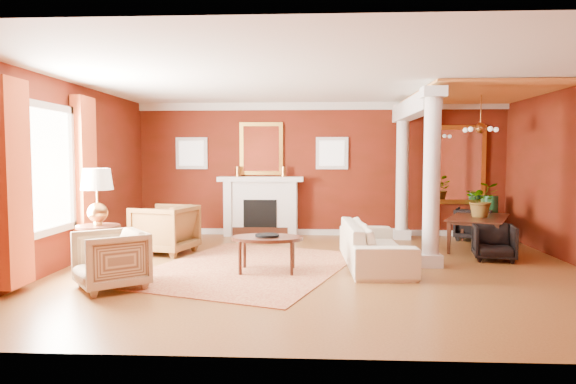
# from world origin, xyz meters

# --- Properties ---
(ground) EXTENTS (8.00, 8.00, 0.00)m
(ground) POSITION_xyz_m (0.00, 0.00, 0.00)
(ground) COLOR brown
(ground) RESTS_ON ground
(room_shell) EXTENTS (8.04, 7.04, 2.92)m
(room_shell) POSITION_xyz_m (0.00, 0.00, 2.02)
(room_shell) COLOR #60170D
(room_shell) RESTS_ON ground
(fireplace) EXTENTS (1.85, 0.42, 1.29)m
(fireplace) POSITION_xyz_m (-1.30, 3.32, 0.65)
(fireplace) COLOR silver
(fireplace) RESTS_ON ground
(overmantel_mirror) EXTENTS (0.95, 0.07, 1.15)m
(overmantel_mirror) POSITION_xyz_m (-1.30, 3.45, 1.90)
(overmantel_mirror) COLOR gold
(overmantel_mirror) RESTS_ON fireplace
(flank_window_left) EXTENTS (0.70, 0.07, 0.70)m
(flank_window_left) POSITION_xyz_m (-2.85, 3.46, 1.80)
(flank_window_left) COLOR silver
(flank_window_left) RESTS_ON room_shell
(flank_window_right) EXTENTS (0.70, 0.07, 0.70)m
(flank_window_right) POSITION_xyz_m (0.25, 3.46, 1.80)
(flank_window_right) COLOR silver
(flank_window_right) RESTS_ON room_shell
(left_window) EXTENTS (0.21, 2.55, 2.60)m
(left_window) POSITION_xyz_m (-3.89, -0.60, 1.42)
(left_window) COLOR white
(left_window) RESTS_ON room_shell
(column_front) EXTENTS (0.36, 0.36, 2.80)m
(column_front) POSITION_xyz_m (1.70, 0.30, 1.43)
(column_front) COLOR silver
(column_front) RESTS_ON ground
(column_back) EXTENTS (0.36, 0.36, 2.80)m
(column_back) POSITION_xyz_m (1.70, 3.00, 1.43)
(column_back) COLOR silver
(column_back) RESTS_ON ground
(header_beam) EXTENTS (0.30, 3.20, 0.32)m
(header_beam) POSITION_xyz_m (1.70, 1.90, 2.62)
(header_beam) COLOR silver
(header_beam) RESTS_ON column_front
(amber_ceiling) EXTENTS (2.30, 3.40, 0.04)m
(amber_ceiling) POSITION_xyz_m (2.85, 1.75, 2.87)
(amber_ceiling) COLOR #E99644
(amber_ceiling) RESTS_ON room_shell
(dining_mirror) EXTENTS (1.30, 0.07, 1.70)m
(dining_mirror) POSITION_xyz_m (2.90, 3.45, 1.55)
(dining_mirror) COLOR gold
(dining_mirror) RESTS_ON room_shell
(chandelier) EXTENTS (0.60, 0.62, 0.75)m
(chandelier) POSITION_xyz_m (2.90, 1.80, 2.25)
(chandelier) COLOR #B27738
(chandelier) RESTS_ON room_shell
(crown_trim) EXTENTS (8.00, 0.08, 0.16)m
(crown_trim) POSITION_xyz_m (0.00, 3.46, 2.82)
(crown_trim) COLOR silver
(crown_trim) RESTS_ON room_shell
(base_trim) EXTENTS (8.00, 0.08, 0.12)m
(base_trim) POSITION_xyz_m (0.00, 3.46, 0.06)
(base_trim) COLOR silver
(base_trim) RESTS_ON ground
(rug) EXTENTS (3.77, 4.34, 0.01)m
(rug) POSITION_xyz_m (-1.15, 0.03, 0.01)
(rug) COLOR maroon
(rug) RESTS_ON ground
(sofa) EXTENTS (0.77, 2.36, 0.91)m
(sofa) POSITION_xyz_m (0.84, 0.34, 0.46)
(sofa) COLOR beige
(sofa) RESTS_ON ground
(armchair_leopard) EXTENTS (1.10, 1.14, 0.96)m
(armchair_leopard) POSITION_xyz_m (-2.79, 1.13, 0.48)
(armchair_leopard) COLOR black
(armchair_leopard) RESTS_ON ground
(armchair_stripe) EXTENTS (1.11, 1.12, 0.84)m
(armchair_stripe) POSITION_xyz_m (-2.78, -1.31, 0.42)
(armchair_stripe) COLOR tan
(armchair_stripe) RESTS_ON ground
(coffee_table) EXTENTS (1.07, 1.07, 0.54)m
(coffee_table) POSITION_xyz_m (-0.83, -0.25, 0.49)
(coffee_table) COLOR black
(coffee_table) RESTS_ON ground
(coffee_book) EXTENTS (0.16, 0.06, 0.22)m
(coffee_book) POSITION_xyz_m (-0.89, -0.23, 0.65)
(coffee_book) COLOR black
(coffee_book) RESTS_ON coffee_table
(side_table) EXTENTS (0.62, 0.62, 1.56)m
(side_table) POSITION_xyz_m (-3.29, -0.50, 1.06)
(side_table) COLOR black
(side_table) RESTS_ON ground
(dining_table) EXTENTS (1.26, 1.82, 0.96)m
(dining_table) POSITION_xyz_m (2.97, 1.89, 0.48)
(dining_table) COLOR black
(dining_table) RESTS_ON ground
(dining_chair_near) EXTENTS (0.75, 0.71, 0.66)m
(dining_chair_near) POSITION_xyz_m (2.87, 0.84, 0.33)
(dining_chair_near) COLOR black
(dining_chair_near) RESTS_ON ground
(dining_chair_far) EXTENTS (0.91, 0.88, 0.73)m
(dining_chair_far) POSITION_xyz_m (3.16, 2.93, 0.36)
(dining_chair_far) COLOR black
(dining_chair_far) RESTS_ON ground
(green_urn) EXTENTS (0.39, 0.39, 0.93)m
(green_urn) POSITION_xyz_m (3.50, 3.00, 0.36)
(green_urn) COLOR #133C1E
(green_urn) RESTS_ON ground
(potted_plant) EXTENTS (0.68, 0.74, 0.51)m
(potted_plant) POSITION_xyz_m (2.97, 1.84, 1.21)
(potted_plant) COLOR #26591E
(potted_plant) RESTS_ON dining_table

